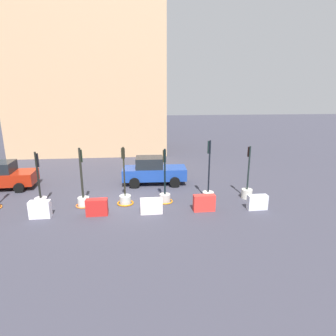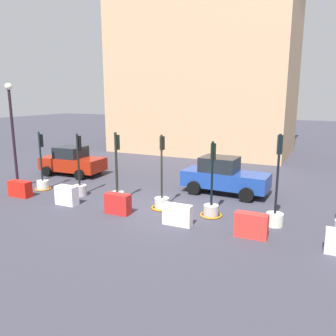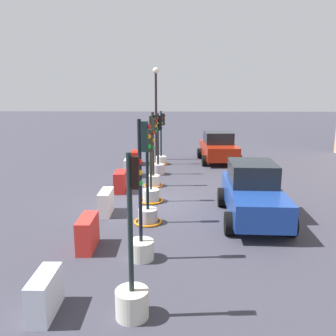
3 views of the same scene
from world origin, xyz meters
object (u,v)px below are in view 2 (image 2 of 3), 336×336
Objects in this scene: traffic_light_4 at (211,204)px; construction_barrier_3 at (178,215)px; traffic_light_1 at (80,185)px; traffic_light_5 at (275,208)px; construction_barrier_1 at (67,195)px; street_lamp_post at (12,123)px; car_red_compact at (72,161)px; car_blue_estate at (224,176)px; traffic_light_0 at (43,180)px; construction_barrier_2 at (118,204)px; construction_barrier_4 at (251,225)px; construction_barrier_0 at (20,189)px; traffic_light_2 at (117,190)px; traffic_light_3 at (162,198)px.

traffic_light_4 reaches higher than construction_barrier_3.
traffic_light_5 is at bearing 0.59° from traffic_light_1.
construction_barrier_1 is 0.19× the size of street_lamp_post.
car_red_compact is 4.52m from street_lamp_post.
construction_barrier_3 is 0.21× the size of street_lamp_post.
traffic_light_5 reaches higher than car_red_compact.
car_blue_estate is (6.22, 3.40, 0.33)m from traffic_light_1.
construction_barrier_2 is at bearing -14.16° from traffic_light_0.
construction_barrier_3 is 0.26× the size of car_blue_estate.
construction_barrier_2 is 0.20× the size of street_lamp_post.
construction_barrier_4 is at bearing -0.11° from construction_barrier_1.
traffic_light_5 is 13.39m from street_lamp_post.
construction_barrier_1 is 0.94× the size of construction_barrier_2.
construction_barrier_0 is 1.15× the size of construction_barrier_1.
traffic_light_2 is at bearing -1.56° from traffic_light_0.
construction_barrier_1 is 5.47m from construction_barrier_3.
car_red_compact reaches higher than construction_barrier_4.
construction_barrier_3 is at bearing -178.75° from construction_barrier_4.
traffic_light_2 reaches higher than construction_barrier_2.
car_red_compact is at bearing -179.69° from car_blue_estate.
construction_barrier_1 is at bearing -170.50° from traffic_light_5.
traffic_light_3 is 2.00m from construction_barrier_3.
construction_barrier_4 is at bearing 0.10° from construction_barrier_0.
construction_barrier_1 reaches higher than construction_barrier_2.
street_lamp_post is (-0.54, -3.68, 2.58)m from car_red_compact.
traffic_light_5 reaches higher than traffic_light_3.
construction_barrier_3 is 10.43m from car_red_compact.
traffic_light_3 is at bearing -116.81° from car_blue_estate.
construction_barrier_2 is at bearing -158.01° from traffic_light_4.
car_red_compact is (-12.00, 4.74, 0.40)m from construction_barrier_4.
traffic_light_2 reaches higher than car_red_compact.
traffic_light_4 is 0.71× the size of car_blue_estate.
traffic_light_5 is at bearing 9.50° from construction_barrier_1.
street_lamp_post reaches higher than construction_barrier_2.
traffic_light_0 is at bearing 178.44° from traffic_light_2.
construction_barrier_4 is 12.93m from street_lamp_post.
construction_barrier_2 is at bearing 179.94° from construction_barrier_4.
traffic_light_0 is 2.60× the size of construction_barrier_0.
construction_barrier_1 reaches higher than construction_barrier_0.
traffic_light_5 is 1.61m from construction_barrier_4.
construction_barrier_3 is (5.88, -1.45, -0.15)m from traffic_light_1.
traffic_light_2 is (4.74, -0.13, 0.09)m from traffic_light_0.
construction_barrier_1 is (-6.30, -1.42, -0.06)m from traffic_light_4.
street_lamp_post is (-6.16, -0.24, 2.84)m from traffic_light_2.
traffic_light_3 reaches higher than construction_barrier_0.
traffic_light_3 is 2.84× the size of construction_barrier_4.
car_red_compact is at bearing 135.23° from traffic_light_1.
traffic_light_5 is at bearing 13.77° from construction_barrier_2.
street_lamp_post is (-7.07, 1.06, 2.99)m from construction_barrier_2.
traffic_light_3 is at bearing 161.62° from construction_barrier_4.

